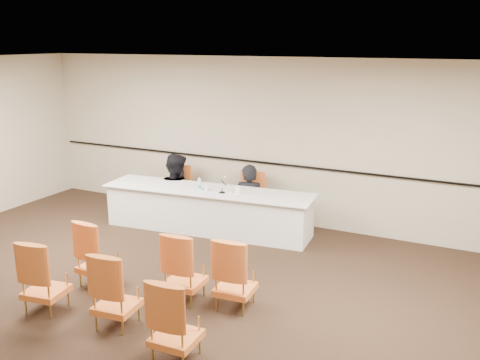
% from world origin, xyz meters
% --- Properties ---
extents(floor, '(10.00, 10.00, 0.00)m').
position_xyz_m(floor, '(0.00, 0.00, 0.00)').
color(floor, black).
rests_on(floor, ground).
extents(ceiling, '(10.00, 10.00, 0.00)m').
position_xyz_m(ceiling, '(0.00, 0.00, 3.00)').
color(ceiling, white).
rests_on(ceiling, ground).
extents(wall_back, '(10.00, 0.04, 3.00)m').
position_xyz_m(wall_back, '(0.00, 4.00, 1.50)').
color(wall_back, '#BAA992').
rests_on(wall_back, ground).
extents(wall_rail, '(9.80, 0.04, 0.03)m').
position_xyz_m(wall_rail, '(0.00, 3.96, 1.10)').
color(wall_rail, black).
rests_on(wall_rail, wall_back).
extents(panel_table, '(3.83, 1.24, 0.75)m').
position_xyz_m(panel_table, '(-0.84, 2.98, 0.38)').
color(panel_table, silver).
rests_on(panel_table, ground).
extents(panelist_main, '(0.67, 0.52, 1.62)m').
position_xyz_m(panelist_main, '(-0.32, 3.59, 0.32)').
color(panelist_main, black).
rests_on(panelist_main, ground).
extents(panelist_main_chair, '(0.55, 0.55, 0.95)m').
position_xyz_m(panelist_main_chair, '(-0.32, 3.59, 0.47)').
color(panelist_main_chair, orange).
rests_on(panelist_main_chair, ground).
extents(panelist_second, '(0.96, 0.80, 1.78)m').
position_xyz_m(panelist_second, '(-1.80, 3.44, 0.32)').
color(panelist_second, black).
rests_on(panelist_second, ground).
extents(panelist_second_chair, '(0.55, 0.55, 0.95)m').
position_xyz_m(panelist_second_chair, '(-1.80, 3.44, 0.47)').
color(panelist_second_chair, orange).
rests_on(panelist_second_chair, ground).
extents(papers, '(0.37, 0.35, 0.00)m').
position_xyz_m(papers, '(-0.34, 3.02, 0.76)').
color(papers, white).
rests_on(papers, panel_table).
extents(microphone, '(0.11, 0.20, 0.27)m').
position_xyz_m(microphone, '(-0.50, 2.89, 0.89)').
color(microphone, black).
rests_on(microphone, panel_table).
extents(water_bottle, '(0.08, 0.08, 0.22)m').
position_xyz_m(water_bottle, '(-0.95, 2.90, 0.86)').
color(water_bottle, teal).
rests_on(water_bottle, panel_table).
extents(drinking_glass, '(0.06, 0.06, 0.10)m').
position_xyz_m(drinking_glass, '(-0.81, 2.89, 0.80)').
color(drinking_glass, white).
rests_on(drinking_glass, panel_table).
extents(coffee_cup, '(0.11, 0.11, 0.13)m').
position_xyz_m(coffee_cup, '(-0.24, 2.97, 0.82)').
color(coffee_cup, white).
rests_on(coffee_cup, panel_table).
extents(aud_chair_front_left, '(0.53, 0.53, 0.95)m').
position_xyz_m(aud_chair_front_left, '(-1.10, 0.42, 0.47)').
color(aud_chair_front_left, orange).
rests_on(aud_chair_front_left, ground).
extents(aud_chair_front_mid, '(0.53, 0.53, 0.95)m').
position_xyz_m(aud_chair_front_mid, '(0.21, 0.56, 0.47)').
color(aud_chair_front_mid, orange).
rests_on(aud_chair_front_mid, ground).
extents(aud_chair_front_right, '(0.54, 0.54, 0.95)m').
position_xyz_m(aud_chair_front_right, '(0.88, 0.68, 0.47)').
color(aud_chair_front_right, orange).
rests_on(aud_chair_front_right, ground).
extents(aud_chair_back_left, '(0.57, 0.57, 0.95)m').
position_xyz_m(aud_chair_back_left, '(-1.20, -0.44, 0.47)').
color(aud_chair_back_left, orange).
rests_on(aud_chair_back_left, ground).
extents(aud_chair_back_mid, '(0.55, 0.55, 0.95)m').
position_xyz_m(aud_chair_back_mid, '(-0.17, -0.34, 0.47)').
color(aud_chair_back_mid, orange).
rests_on(aud_chair_back_mid, ground).
extents(aud_chair_back_right, '(0.52, 0.52, 0.95)m').
position_xyz_m(aud_chair_back_right, '(0.84, -0.61, 0.47)').
color(aud_chair_back_right, orange).
rests_on(aud_chair_back_right, ground).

